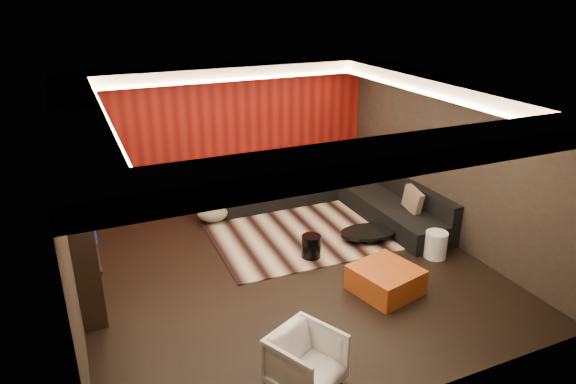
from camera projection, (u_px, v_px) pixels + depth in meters
name	position (u px, v px, depth m)	size (l,w,h in m)	color
floor	(286.00, 270.00, 8.05)	(6.00, 6.00, 0.02)	black
ceiling	(286.00, 91.00, 7.00)	(6.00, 6.00, 0.02)	silver
wall_back	(225.00, 136.00, 10.08)	(6.00, 0.02, 2.80)	black
wall_left	(65.00, 222.00, 6.40)	(0.02, 6.00, 2.80)	black
wall_right	(449.00, 161.00, 8.65)	(0.02, 6.00, 2.80)	black
red_feature_wall	(225.00, 137.00, 10.05)	(5.98, 0.05, 2.78)	#6B0C0A
soffit_back	(226.00, 72.00, 9.34)	(6.00, 0.60, 0.22)	silver
soffit_front	(402.00, 154.00, 4.75)	(6.00, 0.60, 0.22)	silver
soffit_left	(76.00, 119.00, 6.03)	(0.60, 4.80, 0.22)	silver
soffit_right	(443.00, 85.00, 8.06)	(0.60, 4.80, 0.22)	silver
cove_back	(232.00, 80.00, 9.08)	(4.80, 0.08, 0.04)	#FFD899
cove_front	(381.00, 153.00, 5.08)	(4.80, 0.08, 0.04)	#FFD899
cove_left	(107.00, 123.00, 6.20)	(0.08, 4.80, 0.04)	#FFD899
cove_right	(425.00, 93.00, 7.96)	(0.08, 4.80, 0.04)	#FFD899
tv_surround	(80.00, 223.00, 7.08)	(0.30, 2.00, 2.20)	black
tv_screen	(88.00, 198.00, 7.01)	(0.04, 1.30, 0.80)	black
tv_shelf	(96.00, 246.00, 7.29)	(0.04, 1.60, 0.04)	black
rug	(317.00, 223.00, 9.60)	(4.00, 3.00, 0.02)	tan
coffee_table	(369.00, 235.00, 8.93)	(1.05, 1.05, 0.18)	black
drum_stool	(311.00, 246.00, 8.34)	(0.32, 0.32, 0.37)	black
striped_pouf	(212.00, 213.00, 9.64)	(0.57, 0.57, 0.31)	beige
white_side_table	(436.00, 245.00, 8.36)	(0.36, 0.36, 0.44)	white
orange_ottoman	(385.00, 280.00, 7.43)	(0.85, 0.85, 0.38)	#9A2F13
armchair	(306.00, 361.00, 5.61)	(0.70, 0.72, 0.66)	white
sectional_sofa	(328.00, 196.00, 10.18)	(3.65, 3.50, 0.75)	black
throw_pillows	(302.00, 183.00, 9.87)	(3.07, 2.73, 0.50)	beige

